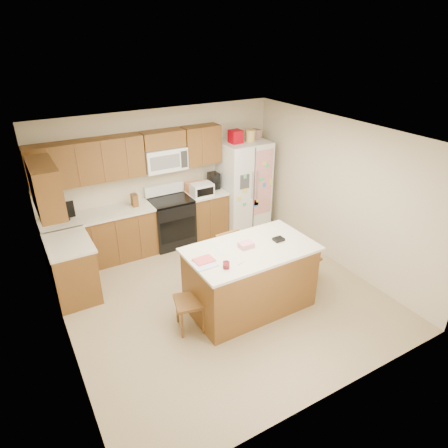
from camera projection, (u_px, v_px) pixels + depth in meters
ground at (222, 295)px, 6.24m from camera, size 4.50×4.50×0.00m
room_shell at (221, 211)px, 5.59m from camera, size 4.60×4.60×2.52m
cabinetry at (119, 213)px, 6.78m from camera, size 3.36×1.56×2.15m
stove at (171, 221)px, 7.53m from camera, size 0.76×0.65×1.13m
refrigerator at (244, 185)px, 7.98m from camera, size 0.90×0.79×2.04m
island at (250, 278)px, 5.78m from camera, size 1.83×1.08×1.08m
windsor_chair_left at (191, 301)px, 5.38m from camera, size 0.48×0.49×0.96m
windsor_chair_back at (222, 258)px, 6.31m from camera, size 0.45×0.43×1.01m
windsor_chair_right at (304, 258)px, 6.40m from camera, size 0.43×0.44×0.93m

